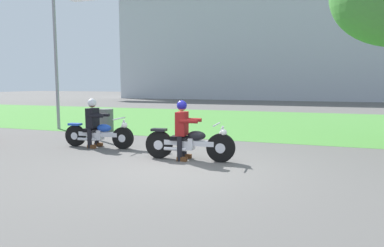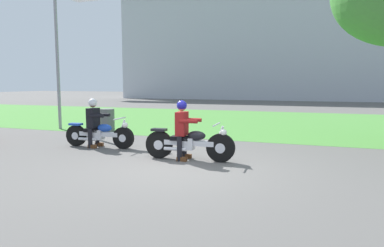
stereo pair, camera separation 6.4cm
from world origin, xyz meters
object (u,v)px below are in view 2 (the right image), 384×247
at_px(rider_lead, 183,125).
at_px(streetlight_pole, 59,37).
at_px(rider_follow, 94,119).
at_px(motorcycle_follow, 99,134).
at_px(motorcycle_lead, 189,143).
at_px(trash_can, 107,120).

xyz_separation_m(rider_lead, streetlight_pole, (-6.53, 3.58, 2.77)).
bearing_deg(streetlight_pole, rider_follow, -39.16).
bearing_deg(motorcycle_follow, rider_follow, 179.12).
xyz_separation_m(motorcycle_lead, rider_lead, (-0.17, -0.01, 0.42)).
bearing_deg(rider_lead, streetlight_pole, 148.22).
xyz_separation_m(rider_follow, streetlight_pole, (-3.56, 2.90, 2.79)).
xyz_separation_m(streetlight_pole, trash_can, (2.15, -0.11, -3.16)).
height_order(motorcycle_lead, rider_lead, rider_lead).
height_order(motorcycle_lead, streetlight_pole, streetlight_pole).
bearing_deg(motorcycle_lead, motorcycle_follow, 164.09).
bearing_deg(trash_can, motorcycle_follow, -60.38).
relative_size(motorcycle_lead, motorcycle_follow, 1.03).
bearing_deg(trash_can, rider_lead, -38.34).
bearing_deg(motorcycle_lead, trash_can, 139.69).
bearing_deg(motorcycle_lead, rider_lead, 179.20).
distance_m(motorcycle_follow, trash_can, 3.20).
xyz_separation_m(motorcycle_follow, trash_can, (-1.58, 2.79, 0.05)).
bearing_deg(rider_lead, trash_can, 138.59).
relative_size(motorcycle_follow, rider_follow, 1.54).
distance_m(motorcycle_lead, streetlight_pole, 8.24).
height_order(rider_follow, trash_can, rider_follow).
relative_size(motorcycle_lead, trash_can, 2.53).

